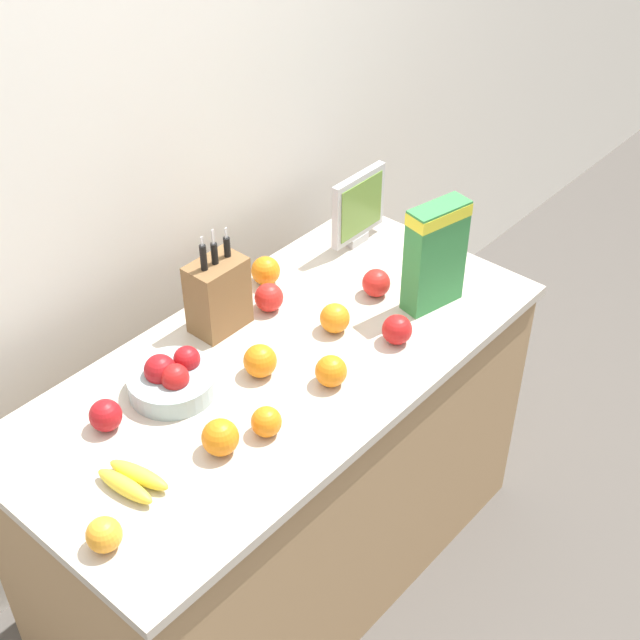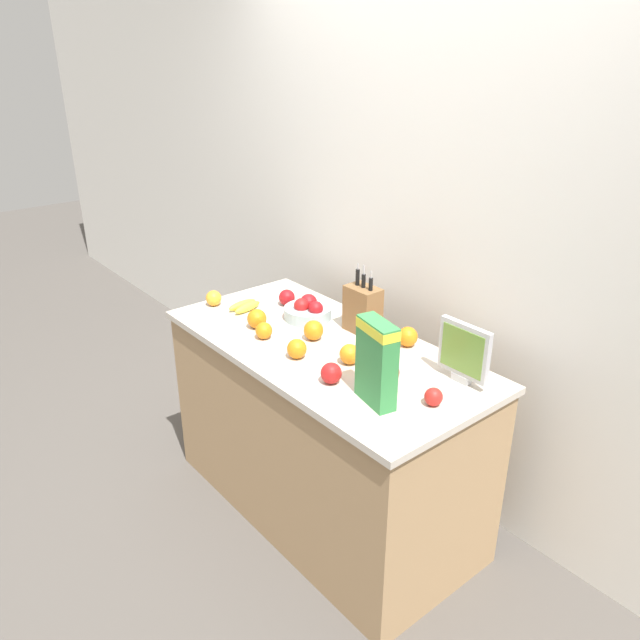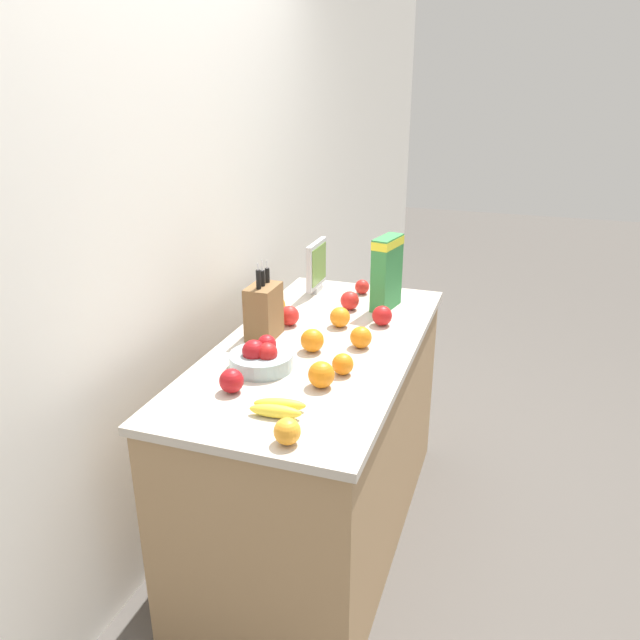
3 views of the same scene
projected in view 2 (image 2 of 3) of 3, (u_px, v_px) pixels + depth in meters
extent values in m
plane|color=#514C47|center=(323.00, 505.00, 3.02)|extent=(14.00, 14.00, 0.00)
cube|color=silver|center=(422.00, 224.00, 2.82)|extent=(9.00, 0.06, 2.60)
cube|color=tan|center=(324.00, 433.00, 2.85)|extent=(1.48, 0.69, 0.84)
cube|color=beige|center=(324.00, 348.00, 2.67)|extent=(1.51, 0.72, 0.03)
cube|color=brown|center=(363.00, 310.00, 2.75)|extent=(0.16, 0.10, 0.21)
cylinder|color=black|center=(358.00, 277.00, 2.72)|extent=(0.02, 0.02, 0.07)
cube|color=silver|center=(358.00, 266.00, 2.70)|extent=(0.01, 0.00, 0.03)
cylinder|color=black|center=(364.00, 281.00, 2.70)|extent=(0.02, 0.02, 0.06)
cube|color=silver|center=(364.00, 270.00, 2.67)|extent=(0.01, 0.00, 0.04)
cylinder|color=black|center=(371.00, 284.00, 2.67)|extent=(0.02, 0.02, 0.06)
cube|color=silver|center=(371.00, 275.00, 2.65)|extent=(0.01, 0.00, 0.03)
cube|color=#B7B7BC|center=(461.00, 378.00, 2.38)|extent=(0.08, 0.03, 0.03)
cube|color=#B7B7BC|center=(464.00, 350.00, 2.33)|extent=(0.22, 0.02, 0.21)
cube|color=olive|center=(462.00, 351.00, 2.32)|extent=(0.19, 0.00, 0.17)
cube|color=#338442|center=(376.00, 363.00, 2.18)|extent=(0.19, 0.11, 0.32)
cube|color=yellow|center=(378.00, 328.00, 2.13)|extent=(0.19, 0.11, 0.04)
cylinder|color=#99B2B7|center=(308.00, 313.00, 2.91)|extent=(0.22, 0.22, 0.06)
sphere|color=#A31419|center=(316.00, 308.00, 2.86)|extent=(0.07, 0.07, 0.07)
sphere|color=#A31419|center=(309.00, 302.00, 2.92)|extent=(0.08, 0.08, 0.08)
sphere|color=red|center=(301.00, 306.00, 2.89)|extent=(0.07, 0.07, 0.07)
ellipsoid|color=yellow|center=(242.00, 305.00, 3.02)|extent=(0.06, 0.17, 0.04)
ellipsoid|color=yellow|center=(248.00, 307.00, 2.99)|extent=(0.07, 0.17, 0.04)
sphere|color=red|center=(434.00, 397.00, 2.22)|extent=(0.07, 0.07, 0.07)
sphere|color=#A31419|center=(287.00, 297.00, 3.05)|extent=(0.08, 0.08, 0.08)
sphere|color=red|center=(331.00, 373.00, 2.36)|extent=(0.08, 0.08, 0.08)
sphere|color=red|center=(389.00, 372.00, 2.37)|extent=(0.08, 0.08, 0.08)
sphere|color=red|center=(377.00, 336.00, 2.65)|extent=(0.08, 0.08, 0.08)
sphere|color=orange|center=(264.00, 331.00, 2.71)|extent=(0.07, 0.07, 0.07)
sphere|color=orange|center=(257.00, 319.00, 2.81)|extent=(0.09, 0.09, 0.09)
sphere|color=orange|center=(297.00, 349.00, 2.54)|extent=(0.08, 0.08, 0.08)
sphere|color=orange|center=(350.00, 354.00, 2.50)|extent=(0.08, 0.08, 0.08)
sphere|color=orange|center=(408.00, 337.00, 2.64)|extent=(0.09, 0.09, 0.09)
sphere|color=orange|center=(214.00, 298.00, 3.05)|extent=(0.08, 0.08, 0.08)
sphere|color=orange|center=(313.00, 330.00, 2.70)|extent=(0.09, 0.09, 0.09)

